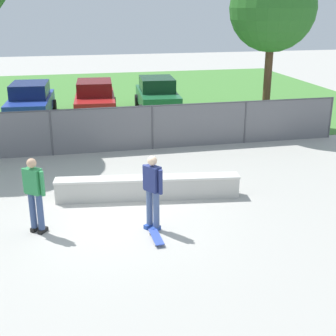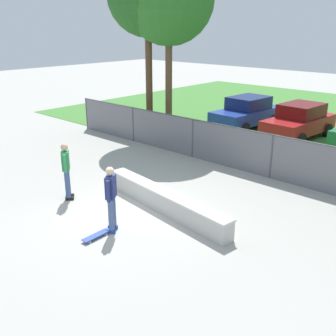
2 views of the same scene
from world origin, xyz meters
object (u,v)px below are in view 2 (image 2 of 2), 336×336
car_blue (247,112)px  bystander (66,169)px  skateboarder (111,196)px  car_red (299,121)px  concrete_ledge (165,201)px  skateboard (96,236)px

car_blue → bystander: (0.79, -11.78, 0.17)m
skateboarder → bystander: size_ratio=1.00×
car_blue → car_red: size_ratio=1.00×
concrete_ledge → skateboarder: (-0.21, -1.83, 0.69)m
bystander → concrete_ledge: bearing=26.2°
car_red → bystander: (-2.16, -11.75, 0.17)m
concrete_ledge → bystander: (-2.86, -1.41, 0.69)m
skateboard → car_blue: size_ratio=0.19×
skateboarder → car_red: skateboarder is taller
skateboard → car_blue: (-3.41, 12.74, 0.77)m
skateboarder → car_red: bearing=92.3°
concrete_ledge → bystander: bystander is taller
car_blue → concrete_ledge: bearing=-70.6°
skateboarder → car_blue: 12.68m
skateboarder → car_blue: size_ratio=0.42×
car_blue → car_red: (2.95, -0.02, 0.00)m
concrete_ledge → car_red: car_red is taller
car_blue → bystander: bystander is taller
concrete_ledge → skateboarder: skateboarder is taller
concrete_ledge → bystander: bearing=-153.8°
skateboarder → car_red: 12.19m
skateboarder → car_blue: skateboarder is taller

